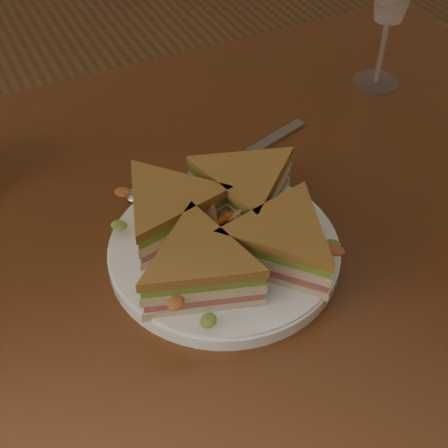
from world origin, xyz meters
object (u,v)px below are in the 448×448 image
object	(u,v)px
table	(216,275)
knife	(246,156)
plate	(224,251)
sandwich_wedges	(224,227)
spoon	(162,190)

from	to	relation	value
table	knife	xyz separation A→B (m)	(0.09, 0.10, 0.10)
table	knife	world-z (taller)	knife
table	plate	xyz separation A→B (m)	(-0.02, -0.06, 0.11)
table	knife	bearing A→B (deg)	45.94
knife	plate	bearing A→B (deg)	-142.81
plate	knife	size ratio (longest dim) A/B	1.26
sandwich_wedges	knife	world-z (taller)	sandwich_wedges
plate	knife	xyz separation A→B (m)	(0.11, 0.15, -0.01)
plate	spoon	size ratio (longest dim) A/B	1.43
table	spoon	world-z (taller)	spoon
table	plate	bearing A→B (deg)	-106.09
table	knife	size ratio (longest dim) A/B	5.74
spoon	knife	size ratio (longest dim) A/B	0.88
plate	knife	world-z (taller)	plate
table	spoon	size ratio (longest dim) A/B	6.54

